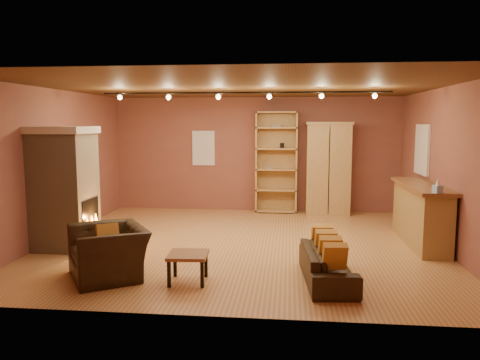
# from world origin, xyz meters

# --- Properties ---
(floor) EXTENTS (7.00, 7.00, 0.00)m
(floor) POSITION_xyz_m (0.00, 0.00, 0.00)
(floor) COLOR #A26C39
(floor) RESTS_ON ground
(ceiling) EXTENTS (7.00, 7.00, 0.00)m
(ceiling) POSITION_xyz_m (0.00, 0.00, 2.80)
(ceiling) COLOR brown
(ceiling) RESTS_ON back_wall
(back_wall) EXTENTS (7.00, 0.02, 2.80)m
(back_wall) POSITION_xyz_m (0.00, 3.25, 1.40)
(back_wall) COLOR brown
(back_wall) RESTS_ON floor
(left_wall) EXTENTS (0.02, 6.50, 2.80)m
(left_wall) POSITION_xyz_m (-3.50, 0.00, 1.40)
(left_wall) COLOR brown
(left_wall) RESTS_ON floor
(right_wall) EXTENTS (0.02, 6.50, 2.80)m
(right_wall) POSITION_xyz_m (3.50, 0.00, 1.40)
(right_wall) COLOR brown
(right_wall) RESTS_ON floor
(fireplace) EXTENTS (1.01, 0.98, 2.12)m
(fireplace) POSITION_xyz_m (-3.04, -0.60, 1.06)
(fireplace) COLOR tan
(fireplace) RESTS_ON floor
(back_window) EXTENTS (0.56, 0.04, 0.86)m
(back_window) POSITION_xyz_m (-1.30, 3.23, 1.55)
(back_window) COLOR silver
(back_window) RESTS_ON back_wall
(bookcase) EXTENTS (1.00, 0.39, 2.45)m
(bookcase) POSITION_xyz_m (0.52, 3.12, 1.24)
(bookcase) COLOR tan
(bookcase) RESTS_ON floor
(armoire) EXTENTS (1.08, 0.62, 2.20)m
(armoire) POSITION_xyz_m (1.75, 2.97, 1.10)
(armoire) COLOR tan
(armoire) RESTS_ON floor
(bar_counter) EXTENTS (0.61, 2.28, 1.09)m
(bar_counter) POSITION_xyz_m (3.20, 0.31, 0.55)
(bar_counter) COLOR #A6874C
(bar_counter) RESTS_ON floor
(tissue_box) EXTENTS (0.16, 0.16, 0.23)m
(tissue_box) POSITION_xyz_m (3.15, -0.73, 1.18)
(tissue_box) COLOR #8EB9E4
(tissue_box) RESTS_ON bar_counter
(right_window) EXTENTS (0.05, 0.90, 1.00)m
(right_window) POSITION_xyz_m (3.47, 1.40, 1.65)
(right_window) COLOR silver
(right_window) RESTS_ON right_wall
(loveseat) EXTENTS (0.59, 1.62, 0.70)m
(loveseat) POSITION_xyz_m (1.37, -1.91, 0.33)
(loveseat) COLOR black
(loveseat) RESTS_ON floor
(armchair) EXTENTS (1.21, 1.33, 0.97)m
(armchair) POSITION_xyz_m (-1.70, -2.05, 0.49)
(armchair) COLOR black
(armchair) RESTS_ON floor
(coffee_table) EXTENTS (0.56, 0.56, 0.40)m
(coffee_table) POSITION_xyz_m (-0.54, -2.14, 0.34)
(coffee_table) COLOR brown
(coffee_table) RESTS_ON floor
(track_rail) EXTENTS (5.20, 0.09, 0.13)m
(track_rail) POSITION_xyz_m (0.00, 0.20, 2.69)
(track_rail) COLOR black
(track_rail) RESTS_ON ceiling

